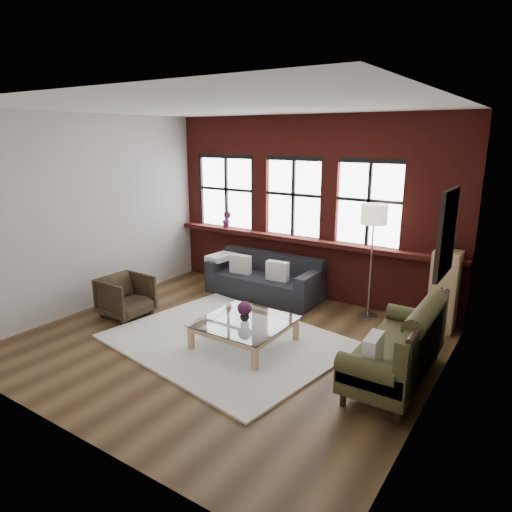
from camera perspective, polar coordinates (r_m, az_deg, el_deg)
The scene contains 26 objects.
floor at distance 6.63m, azimuth -3.64°, elevation -10.66°, with size 5.50×5.50×0.00m, color #3D2916.
ceiling at distance 5.99m, azimuth -4.16°, elevation 18.15°, with size 5.50×5.50×0.00m, color white.
wall_back at distance 8.21m, azimuth 6.76°, elevation 5.99°, with size 5.50×5.50×0.00m, color #BDB7B0.
wall_front at distance 4.45m, azimuth -23.71°, elevation -2.77°, with size 5.50×5.50×0.00m, color #BDB7B0.
wall_left at distance 8.06m, azimuth -19.74°, elevation 5.05°, with size 5.00×5.00×0.00m, color #BDB7B0.
wall_right at distance 5.00m, azimuth 22.13°, elevation -0.78°, with size 5.00×5.00×0.00m, color #BDB7B0.
brick_backwall at distance 8.16m, azimuth 6.57°, elevation 5.94°, with size 5.50×0.12×3.20m, color maroon, non-canonical shape.
sill_ledge at distance 8.18m, azimuth 6.17°, elevation 1.98°, with size 5.50×0.30×0.08m, color maroon.
window_left at distance 9.09m, azimuth -3.62°, elevation 7.87°, with size 1.38×0.10×1.50m, color black, non-canonical shape.
window_mid at distance 8.28m, azimuth 4.77°, elevation 7.16°, with size 1.38×0.10×1.50m, color black, non-canonical shape.
window_right at distance 7.72m, azimuth 13.98°, elevation 6.21°, with size 1.38×0.10×1.50m, color black, non-canonical shape.
wall_poster at distance 5.24m, azimuth 22.75°, elevation 2.65°, with size 0.05×0.74×0.94m, color black, non-canonical shape.
shag_rug at distance 6.63m, azimuth -3.69°, elevation -10.48°, with size 3.12×2.45×0.03m, color silver.
dark_sofa at distance 8.26m, azimuth 0.98°, elevation -2.59°, with size 2.07×0.84×0.75m, color black, non-canonical shape.
pillow_a at distance 8.37m, azimuth -1.96°, elevation -1.01°, with size 0.40×0.14×0.34m, color silver.
pillow_b at distance 7.95m, azimuth 2.70°, elevation -1.87°, with size 0.40×0.14×0.34m, color silver.
vintage_settee at distance 5.69m, azimuth 17.10°, elevation -10.15°, with size 0.85×1.91×1.02m, color #363418, non-canonical shape.
pillow_settee at distance 5.16m, azimuth 14.41°, elevation -11.35°, with size 0.14×0.38×0.34m, color silver.
armchair at distance 7.69m, azimuth -15.96°, elevation -4.87°, with size 0.71×0.73×0.66m, color black.
coffee_table at distance 6.42m, azimuth -1.42°, elevation -9.67°, with size 1.17×1.17×0.39m, color tan, non-canonical shape.
vase at distance 6.32m, azimuth -1.43°, elevation -7.49°, with size 0.14×0.14×0.14m, color #B2B2B2.
flowers at distance 6.28m, azimuth -1.44°, elevation -6.55°, with size 0.20×0.20×0.20m, color #571E47.
drawer_chest at distance 7.35m, azimuth 22.45°, elevation -4.06°, with size 0.38×0.38×1.23m, color tan.
potted_plant_top at distance 7.15m, azimuth 23.06°, elevation 1.81°, with size 0.29×0.25×0.32m, color #2D5923.
floor_lamp at distance 7.37m, azimuth 14.21°, elevation -0.23°, with size 0.40×0.40×1.99m, color #A5A5A8, non-canonical shape.
sill_plant at distance 9.02m, azimuth -3.69°, elevation 4.58°, with size 0.18×0.15×0.33m, color #571E47.
Camera 1 is at (3.63, -4.76, 2.85)m, focal length 32.00 mm.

